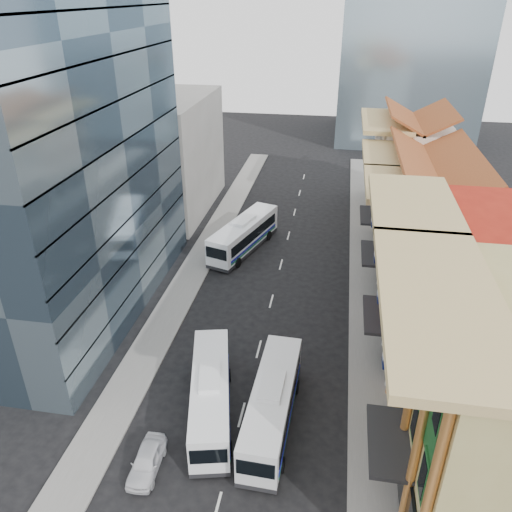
% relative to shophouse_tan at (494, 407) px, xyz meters
% --- Properties ---
extents(sidewalk_right, '(3.00, 90.00, 0.15)m').
position_rel_shophouse_tan_xyz_m(sidewalk_right, '(-5.50, 17.00, -5.92)').
color(sidewalk_right, slate).
rests_on(sidewalk_right, ground).
extents(sidewalk_left, '(3.00, 90.00, 0.15)m').
position_rel_shophouse_tan_xyz_m(sidewalk_left, '(-22.50, 17.00, -5.92)').
color(sidewalk_left, slate).
rests_on(sidewalk_left, ground).
extents(shophouse_tan, '(8.00, 14.00, 12.00)m').
position_rel_shophouse_tan_xyz_m(shophouse_tan, '(0.00, 0.00, 0.00)').
color(shophouse_tan, tan).
rests_on(shophouse_tan, ground).
extents(shophouse_red, '(8.00, 10.00, 12.00)m').
position_rel_shophouse_tan_xyz_m(shophouse_red, '(0.00, 12.00, 0.00)').
color(shophouse_red, '#A32112').
rests_on(shophouse_red, ground).
extents(shophouse_cream_near, '(8.00, 9.00, 10.00)m').
position_rel_shophouse_tan_xyz_m(shophouse_cream_near, '(0.00, 21.50, -1.00)').
color(shophouse_cream_near, beige).
rests_on(shophouse_cream_near, ground).
extents(shophouse_cream_mid, '(8.00, 9.00, 10.00)m').
position_rel_shophouse_tan_xyz_m(shophouse_cream_mid, '(0.00, 30.50, -1.00)').
color(shophouse_cream_mid, beige).
rests_on(shophouse_cream_mid, ground).
extents(shophouse_cream_far, '(8.00, 12.00, 11.00)m').
position_rel_shophouse_tan_xyz_m(shophouse_cream_far, '(0.00, 41.00, -0.50)').
color(shophouse_cream_far, beige).
rests_on(shophouse_cream_far, ground).
extents(office_tower, '(12.00, 26.00, 30.00)m').
position_rel_shophouse_tan_xyz_m(office_tower, '(-31.00, 14.00, 9.00)').
color(office_tower, '#3C4F60').
rests_on(office_tower, ground).
extents(office_block_far, '(10.00, 18.00, 14.00)m').
position_rel_shophouse_tan_xyz_m(office_block_far, '(-30.00, 37.00, 1.00)').
color(office_block_far, gray).
rests_on(office_block_far, ground).
extents(bus_left_near, '(4.77, 10.77, 3.36)m').
position_rel_shophouse_tan_xyz_m(bus_left_near, '(-16.00, 2.80, -4.32)').
color(bus_left_near, white).
rests_on(bus_left_near, ground).
extents(bus_left_far, '(6.03, 11.81, 3.70)m').
position_rel_shophouse_tan_xyz_m(bus_left_far, '(-18.39, 26.67, -4.15)').
color(bus_left_far, white).
rests_on(bus_left_far, ground).
extents(bus_right, '(2.83, 10.72, 3.42)m').
position_rel_shophouse_tan_xyz_m(bus_right, '(-11.91, 2.60, -4.29)').
color(bus_right, silver).
rests_on(bus_right, ground).
extents(sedan_left, '(1.71, 3.95, 1.33)m').
position_rel_shophouse_tan_xyz_m(sedan_left, '(-18.65, -2.11, -5.34)').
color(sedan_left, silver).
rests_on(sedan_left, ground).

